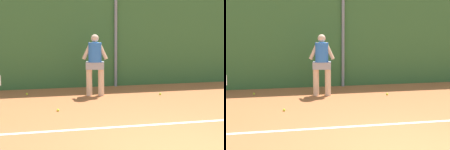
{
  "view_description": "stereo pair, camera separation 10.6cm",
  "coord_description": "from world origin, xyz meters",
  "views": [
    {
      "loc": [
        -2.36,
        -5.0,
        2.24
      ],
      "look_at": [
        -0.76,
        2.8,
        0.92
      ],
      "focal_mm": 53.43,
      "sensor_mm": 36.0,
      "label": 1
    },
    {
      "loc": [
        -2.25,
        -5.02,
        2.24
      ],
      "look_at": [
        -0.76,
        2.8,
        0.92
      ],
      "focal_mm": 53.43,
      "sensor_mm": 36.0,
      "label": 2
    }
  ],
  "objects": [
    {
      "name": "ground_plane",
      "position": [
        0.0,
        1.79,
        0.0
      ],
      "size": [
        30.11,
        30.11,
        0.0
      ],
      "primitive_type": "plane",
      "color": "#B76638"
    },
    {
      "name": "hedge_fence_backdrop",
      "position": [
        0.0,
        6.08,
        1.68
      ],
      "size": [
        19.57,
        0.25,
        3.36
      ],
      "primitive_type": "cube",
      "color": "#386633",
      "rests_on": "ground_plane"
    },
    {
      "name": "fence_post_center",
      "position": [
        0.0,
        5.91,
        1.88
      ],
      "size": [
        0.1,
        0.1,
        3.75
      ],
      "primitive_type": "cylinder",
      "color": "gray",
      "rests_on": "ground_plane"
    },
    {
      "name": "court_baseline_paint",
      "position": [
        0.0,
        1.6,
        0.0
      ],
      "size": [
        14.3,
        0.1,
        0.01
      ],
      "primitive_type": "cube",
      "color": "white",
      "rests_on": "ground_plane"
    },
    {
      "name": "player_backcourt_far",
      "position": [
        -0.9,
        4.66,
        1.02
      ],
      "size": [
        0.76,
        0.41,
        1.82
      ],
      "rotation": [
        0.0,
        0.0,
        6.1
      ],
      "color": "beige",
      "rests_on": "ground_plane"
    },
    {
      "name": "tennis_ball_3",
      "position": [
        1.03,
        4.32,
        0.03
      ],
      "size": [
        0.07,
        0.07,
        0.07
      ],
      "primitive_type": "sphere",
      "color": "#CCDB33",
      "rests_on": "ground_plane"
    },
    {
      "name": "tennis_ball_5",
      "position": [
        -2.07,
        3.09,
        0.03
      ],
      "size": [
        0.07,
        0.07,
        0.07
      ],
      "primitive_type": "sphere",
      "color": "#CCDB33",
      "rests_on": "ground_plane"
    },
    {
      "name": "tennis_ball_6",
      "position": [
        -2.91,
        5.11,
        0.03
      ],
      "size": [
        0.07,
        0.07,
        0.07
      ],
      "primitive_type": "sphere",
      "color": "#CCDB33",
      "rests_on": "ground_plane"
    }
  ]
}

